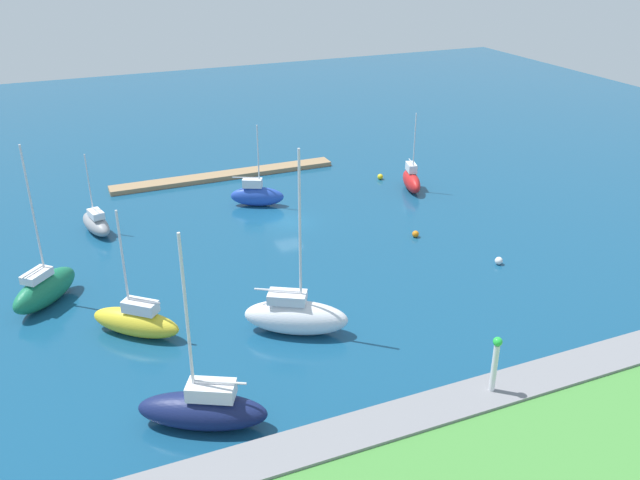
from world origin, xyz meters
TOP-DOWN VIEW (x-y plane):
  - water at (0.00, 0.00)m, footprint 160.00×160.00m
  - pier_dock at (2.32, -14.99)m, footprint 26.11×2.18m
  - breakwater at (0.00, 31.29)m, footprint 67.13×2.90m
  - harbor_beacon at (-1.27, 31.29)m, footprint 0.56×0.56m
  - sailboat_red_mid_basin at (-15.65, -3.07)m, footprint 2.89×5.46m
  - sailboat_gray_west_end at (17.75, -4.82)m, footprint 2.99×5.58m
  - sailboat_yellow_off_beacon at (17.03, 14.61)m, footprint 6.43×5.92m
  - sailboat_green_lone_north at (22.81, 7.48)m, footprint 5.93×6.14m
  - sailboat_blue_center_basin at (1.54, -5.32)m, footprint 5.71×3.86m
  - sailboat_white_outer_mooring at (6.46, 18.75)m, footprint 7.72×5.89m
  - sailboat_navy_lone_south at (14.98, 25.96)m, footprint 7.90×5.69m
  - mooring_buoy_yellow at (-14.05, -7.38)m, footprint 0.65×0.65m
  - mooring_buoy_white at (-13.59, 15.62)m, footprint 0.68×0.68m
  - mooring_buoy_orange at (-9.78, 7.95)m, footprint 0.64×0.64m

SIDE VIEW (x-z plane):
  - water at x=0.00m, z-range 0.00..0.00m
  - pier_dock at x=2.32m, z-range 0.00..0.51m
  - mooring_buoy_orange at x=-9.78m, z-range 0.00..0.64m
  - mooring_buoy_yellow at x=-14.05m, z-range 0.00..0.65m
  - mooring_buoy_white at x=-13.59m, z-range 0.00..0.68m
  - breakwater at x=0.00m, z-range 0.00..1.49m
  - sailboat_gray_west_end at x=17.75m, z-range -2.89..4.85m
  - sailboat_yellow_off_beacon at x=17.03m, z-range -3.66..5.98m
  - sailboat_red_mid_basin at x=-15.65m, z-range -3.19..5.53m
  - sailboat_blue_center_basin at x=1.54m, z-range -3.14..5.51m
  - sailboat_navy_lone_south at x=14.98m, z-range -4.99..7.50m
  - sailboat_green_lone_north at x=22.81m, z-range -5.02..7.71m
  - sailboat_white_outer_mooring at x=6.46m, z-range -5.52..8.33m
  - harbor_beacon at x=-1.27m, z-range 1.77..5.50m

